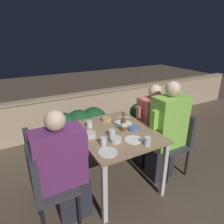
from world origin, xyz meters
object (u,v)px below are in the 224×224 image
(chair_left_far, at_px, (40,161))
(beer_bottle, at_px, (123,124))
(potted_plant, at_px, (139,117))
(chair_right_near, at_px, (176,137))
(chair_left_near, at_px, (45,182))
(person_green_blouse, at_px, (166,132))
(person_coral_top, at_px, (151,125))
(chair_right_far, at_px, (160,126))
(person_purple_stripe, at_px, (64,169))

(chair_left_far, relative_size, beer_bottle, 3.65)
(potted_plant, bearing_deg, chair_right_near, -97.65)
(chair_left_near, xyz_separation_m, beer_bottle, (0.98, 0.19, 0.32))
(person_green_blouse, bearing_deg, chair_right_near, 0.00)
(chair_left_far, xyz_separation_m, person_green_blouse, (1.53, -0.34, 0.13))
(chair_left_near, distance_m, person_coral_top, 1.65)
(chair_left_far, relative_size, person_green_blouse, 0.66)
(person_coral_top, bearing_deg, potted_plant, 67.09)
(person_green_blouse, xyz_separation_m, person_coral_top, (0.05, 0.37, -0.06))
(chair_right_far, bearing_deg, potted_plant, 82.47)
(person_coral_top, bearing_deg, chair_right_near, -68.60)
(person_coral_top, xyz_separation_m, potted_plant, (0.28, 0.67, -0.18))
(chair_right_near, distance_m, potted_plant, 1.05)
(person_purple_stripe, bearing_deg, chair_left_far, 113.55)
(chair_left_far, xyz_separation_m, person_coral_top, (1.57, 0.03, 0.07))
(chair_right_near, distance_m, beer_bottle, 0.84)
(chair_left_near, relative_size, potted_plant, 1.29)
(person_coral_top, bearing_deg, beer_bottle, -160.42)
(chair_left_near, distance_m, chair_left_far, 0.38)
(chair_right_near, distance_m, person_green_blouse, 0.23)
(chair_right_far, xyz_separation_m, potted_plant, (0.09, 0.67, -0.12))
(chair_left_far, height_order, chair_right_far, same)
(person_green_blouse, bearing_deg, chair_left_near, -178.44)
(person_green_blouse, distance_m, person_coral_top, 0.37)
(person_purple_stripe, relative_size, chair_right_near, 1.41)
(chair_right_far, distance_m, person_coral_top, 0.21)
(chair_right_near, height_order, person_green_blouse, person_green_blouse)
(chair_left_far, relative_size, person_coral_top, 0.73)
(chair_right_near, xyz_separation_m, person_green_blouse, (-0.19, -0.00, 0.13))
(person_coral_top, distance_m, beer_bottle, 0.70)
(chair_left_near, bearing_deg, chair_left_far, 85.89)
(chair_left_far, relative_size, chair_right_near, 1.00)
(person_green_blouse, xyz_separation_m, potted_plant, (0.33, 1.03, -0.25))
(chair_left_far, relative_size, potted_plant, 1.29)
(person_purple_stripe, distance_m, chair_right_near, 1.56)
(chair_left_near, distance_m, person_green_blouse, 1.56)
(person_coral_top, height_order, potted_plant, person_coral_top)
(chair_left_near, bearing_deg, person_coral_top, 14.26)
(chair_right_far, bearing_deg, person_purple_stripe, -165.74)
(person_purple_stripe, height_order, chair_left_far, person_purple_stripe)
(chair_right_near, relative_size, potted_plant, 1.29)
(chair_right_far, height_order, beer_bottle, beer_bottle)
(chair_right_near, relative_size, beer_bottle, 3.65)
(chair_left_far, distance_m, person_green_blouse, 1.57)
(person_purple_stripe, height_order, person_coral_top, person_purple_stripe)
(person_green_blouse, distance_m, beer_bottle, 0.62)
(person_purple_stripe, distance_m, person_coral_top, 1.47)
(beer_bottle, bearing_deg, chair_left_far, 168.67)
(chair_left_near, distance_m, potted_plant, 2.17)
(chair_left_near, height_order, person_purple_stripe, person_purple_stripe)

